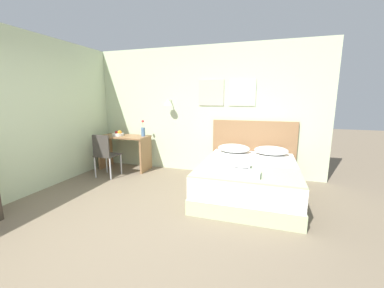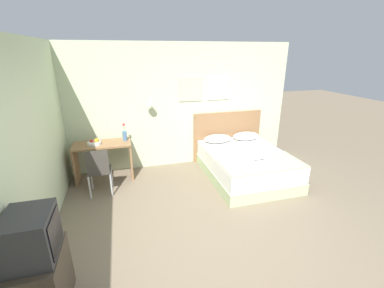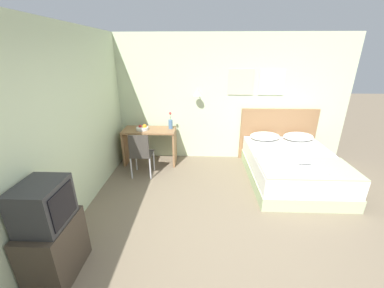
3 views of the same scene
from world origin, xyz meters
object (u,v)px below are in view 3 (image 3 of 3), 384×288
Objects in this scene: pillow_right at (298,137)px; folded_towel_near_foot at (298,162)px; tv_stand at (55,249)px; flower_vase at (171,123)px; headboard at (277,134)px; pillow_left at (265,136)px; desk_chair at (141,152)px; desk at (150,140)px; bed at (291,168)px; folded_towel_mid_bed at (312,170)px; fruit_bowl at (143,128)px; throw_blanket at (307,168)px; television at (43,205)px.

pillow_right is 1.88× the size of folded_towel_near_foot.
flower_vase is at bearing 72.51° from tv_stand.
flower_vase is at bearing 179.76° from pillow_right.
folded_towel_near_foot is (-0.10, -1.44, 0.02)m from headboard.
tv_stand is (-3.59, -2.86, -0.29)m from pillow_right.
pillow_left is 0.70× the size of desk_chair.
headboard is at bearing 6.79° from desk.
pillow_left reaches higher than bed.
pillow_right is (0.70, 0.00, 0.00)m from pillow_left.
fruit_bowl is (-2.93, 1.35, 0.21)m from folded_towel_mid_bed.
desk is 1.24× the size of desk_chair.
folded_towel_near_foot is (-0.44, -1.17, -0.03)m from pillow_right.
throw_blanket is at bearing -90.00° from bed.
headboard is 1.51× the size of desk.
folded_towel_near_foot is 3.03m from fruit_bowl.
pillow_right reaches higher than bed.
tv_stand is at bearing -99.28° from desk.
tv_stand is 0.56m from television.
fruit_bowl reaches higher than throw_blanket.
desk_chair is 3.50× the size of fruit_bowl.
folded_towel_mid_bed is at bearing 23.49° from tv_stand.
headboard is 0.45m from pillow_right.
bed is at bearing -90.00° from headboard.
pillow_right is at bearing -38.44° from headboard.
fruit_bowl is at bearing -178.02° from pillow_left.
pillow_right is at bearing 69.23° from folded_towel_near_foot.
desk reaches higher than tv_stand.
tv_stand is (-0.46, -2.80, -0.19)m from desk.
pillow_right is at bearing 38.55° from television.
tv_stand is at bearing -146.79° from bed.
pillow_right is 0.93× the size of tv_stand.
desk is at bearing -173.21° from headboard.
flower_vase is 3.01m from television.
fruit_bowl reaches higher than folded_towel_mid_bed.
throw_blanket is at bearing 25.60° from tv_stand.
desk_chair is at bearing -167.67° from pillow_right.
flower_vase is at bearing 162.29° from bed.
desk_chair is at bearing -161.08° from headboard.
bed is 1.80× the size of desk.
flower_vase reaches higher than bed.
desk is 0.64m from desk_chair.
pillow_left and pillow_right have the same top height.
fruit_bowl is at bearing 83.26° from tv_stand.
pillow_right is (0.35, 0.74, 0.36)m from bed.
throw_blanket is 2.90m from desk_chair.
headboard is 6.51× the size of fruit_bowl.
television is (-3.14, -1.69, 0.30)m from folded_towel_near_foot.
throw_blanket is 0.17m from folded_towel_near_foot.
television reaches higher than tv_stand.
tv_stand is 1.36× the size of television.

